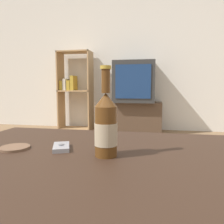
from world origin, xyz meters
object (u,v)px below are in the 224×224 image
cell_phone (61,147)px  beer_bottle (106,125)px  tv_stand (134,117)px  television (135,82)px  bookshelf (74,89)px

cell_phone → beer_bottle: bearing=-37.6°
tv_stand → television: bearing=-90.0°
beer_bottle → cell_phone: beer_bottle is taller
cell_phone → television: bearing=67.7°
television → beer_bottle: (0.15, -2.76, -0.19)m
television → cell_phone: bearing=-90.2°
tv_stand → television: television is taller
television → bookshelf: bearing=177.0°
television → cell_phone: 2.73m
bookshelf → beer_bottle: (1.16, -2.81, -0.08)m
bookshelf → television: bearing=-3.0°
tv_stand → beer_bottle: beer_bottle is taller
tv_stand → bookshelf: bookshelf is taller
television → bookshelf: bookshelf is taller
television → bookshelf: 1.01m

